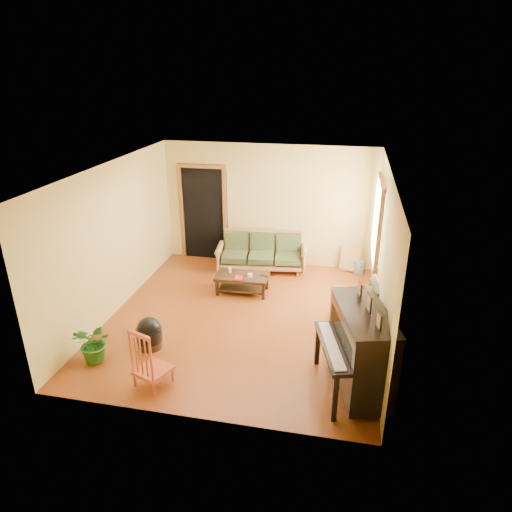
% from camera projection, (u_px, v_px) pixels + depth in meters
% --- Properties ---
extents(floor, '(5.00, 5.00, 0.00)m').
position_uv_depth(floor, '(242.00, 318.00, 7.94)').
color(floor, '#5A240B').
rests_on(floor, ground).
extents(doorway, '(1.08, 0.16, 2.05)m').
position_uv_depth(doorway, '(203.00, 214.00, 10.05)').
color(doorway, black).
rests_on(doorway, floor).
extents(window, '(0.12, 1.36, 1.46)m').
position_uv_depth(window, '(378.00, 221.00, 8.12)').
color(window, white).
rests_on(window, right_wall).
extents(sofa, '(1.95, 1.00, 0.80)m').
position_uv_depth(sofa, '(262.00, 252.00, 9.66)').
color(sofa, '#926035').
rests_on(sofa, floor).
extents(coffee_table, '(1.01, 0.57, 0.36)m').
position_uv_depth(coffee_table, '(242.00, 284.00, 8.76)').
color(coffee_table, black).
rests_on(coffee_table, floor).
extents(armchair, '(0.91, 0.95, 0.83)m').
position_uv_depth(armchair, '(357.00, 305.00, 7.52)').
color(armchair, '#926035').
rests_on(armchair, floor).
extents(piano, '(1.13, 1.52, 1.20)m').
position_uv_depth(piano, '(360.00, 351.00, 5.97)').
color(piano, black).
rests_on(piano, floor).
extents(footstool, '(0.51, 0.51, 0.38)m').
position_uv_depth(footstool, '(150.00, 336.00, 7.04)').
color(footstool, black).
rests_on(footstool, floor).
extents(red_chair, '(0.55, 0.58, 0.90)m').
position_uv_depth(red_chair, '(152.00, 356.00, 6.12)').
color(red_chair, '#95341B').
rests_on(red_chair, floor).
extents(leaning_frame, '(0.42, 0.15, 0.55)m').
position_uv_depth(leaning_frame, '(350.00, 259.00, 9.63)').
color(leaning_frame, '#BF8E3F').
rests_on(leaning_frame, floor).
extents(ceramic_crock, '(0.25, 0.25, 0.27)m').
position_uv_depth(ceramic_crock, '(359.00, 267.00, 9.60)').
color(ceramic_crock, '#314B94').
rests_on(ceramic_crock, floor).
extents(potted_plant, '(0.65, 0.59, 0.62)m').
position_uv_depth(potted_plant, '(95.00, 343.00, 6.66)').
color(potted_plant, '#205A19').
rests_on(potted_plant, floor).
extents(book, '(0.17, 0.22, 0.02)m').
position_uv_depth(book, '(235.00, 278.00, 8.57)').
color(book, maroon).
rests_on(book, coffee_table).
extents(candle, '(0.09, 0.09, 0.11)m').
position_uv_depth(candle, '(230.00, 270.00, 8.79)').
color(candle, white).
rests_on(candle, coffee_table).
extents(glass_jar, '(0.12, 0.12, 0.06)m').
position_uv_depth(glass_jar, '(250.00, 275.00, 8.61)').
color(glass_jar, white).
rests_on(glass_jar, coffee_table).
extents(remote, '(0.15, 0.04, 0.02)m').
position_uv_depth(remote, '(264.00, 276.00, 8.66)').
color(remote, black).
rests_on(remote, coffee_table).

